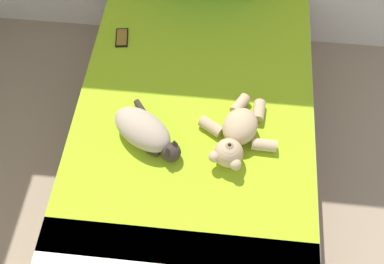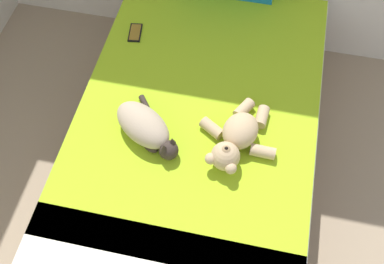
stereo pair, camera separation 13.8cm
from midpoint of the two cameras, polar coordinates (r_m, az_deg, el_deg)
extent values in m
cube|color=brown|center=(2.85, -1.08, -1.47)|extent=(1.33, 2.06, 0.33)
cube|color=white|center=(2.63, -1.17, 1.50)|extent=(1.29, 2.00, 0.20)
cube|color=#9EC61E|center=(2.57, -1.05, 3.99)|extent=(1.28, 1.85, 0.02)
ellipsoid|color=tan|center=(2.38, -7.72, 0.27)|extent=(0.39, 0.35, 0.15)
sphere|color=#332823|center=(2.33, -4.26, -2.55)|extent=(0.10, 0.10, 0.10)
cone|color=#332823|center=(2.29, -3.90, -1.37)|extent=(0.04, 0.04, 0.04)
cone|color=#332823|center=(2.27, -4.81, -2.29)|extent=(0.04, 0.04, 0.04)
cylinder|color=#332823|center=(2.51, -7.53, 2.42)|extent=(0.12, 0.15, 0.03)
ellipsoid|color=#332823|center=(2.37, -6.57, -2.22)|extent=(0.11, 0.10, 0.04)
ellipsoid|color=tan|center=(2.38, 4.23, 0.61)|extent=(0.23, 0.26, 0.15)
sphere|color=tan|center=(2.29, 2.75, -2.64)|extent=(0.15, 0.15, 0.15)
sphere|color=#9E7F58|center=(2.25, 2.80, -2.01)|extent=(0.06, 0.06, 0.06)
sphere|color=black|center=(2.23, 2.83, -1.69)|extent=(0.02, 0.02, 0.02)
sphere|color=tan|center=(2.26, 3.58, -4.05)|extent=(0.06, 0.06, 0.06)
sphere|color=tan|center=(2.27, 1.01, -3.12)|extent=(0.06, 0.06, 0.06)
cylinder|color=tan|center=(2.38, 7.14, -1.67)|extent=(0.13, 0.07, 0.06)
cylinder|color=tan|center=(2.49, 6.58, 2.51)|extent=(0.07, 0.12, 0.06)
cylinder|color=tan|center=(2.42, 0.71, 0.59)|extent=(0.14, 0.12, 0.06)
cylinder|color=tan|center=(2.51, 4.33, 3.28)|extent=(0.11, 0.13, 0.06)
cube|color=black|center=(2.89, -9.92, 11.20)|extent=(0.09, 0.16, 0.01)
cube|color=olive|center=(2.89, -9.94, 11.27)|extent=(0.08, 0.14, 0.00)
camera|label=1|loc=(0.07, -91.66, -2.59)|focal=43.78mm
camera|label=2|loc=(0.07, 88.34, 2.59)|focal=43.78mm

